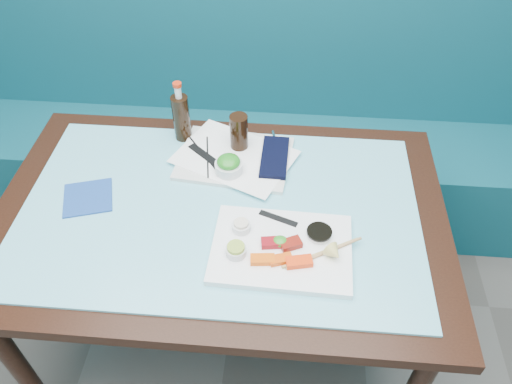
# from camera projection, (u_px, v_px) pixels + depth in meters

# --- Properties ---
(booth_bench) EXTENTS (3.00, 0.56, 1.17)m
(booth_bench) POSITION_uv_depth(u_px,v_px,m) (247.00, 136.00, 2.40)
(booth_bench) COLOR #0E4C58
(booth_bench) RESTS_ON ground
(dining_table) EXTENTS (1.40, 0.90, 0.75)m
(dining_table) POSITION_uv_depth(u_px,v_px,m) (221.00, 228.00, 1.60)
(dining_table) COLOR black
(dining_table) RESTS_ON ground
(glass_top) EXTENTS (1.22, 0.76, 0.01)m
(glass_top) POSITION_uv_depth(u_px,v_px,m) (219.00, 210.00, 1.54)
(glass_top) COLOR #69C2D3
(glass_top) RESTS_ON dining_table
(sashimi_plate) EXTENTS (0.40, 0.29, 0.02)m
(sashimi_plate) POSITION_uv_depth(u_px,v_px,m) (281.00, 249.00, 1.41)
(sashimi_plate) COLOR white
(sashimi_plate) RESTS_ON glass_top
(salmon_left) EXTENTS (0.07, 0.04, 0.02)m
(salmon_left) POSITION_uv_depth(u_px,v_px,m) (262.00, 260.00, 1.36)
(salmon_left) COLOR #E85509
(salmon_left) RESTS_ON sashimi_plate
(salmon_mid) EXTENTS (0.07, 0.05, 0.02)m
(salmon_mid) POSITION_uv_depth(u_px,v_px,m) (281.00, 259.00, 1.37)
(salmon_mid) COLOR #E34909
(salmon_mid) RESTS_ON sashimi_plate
(salmon_right) EXTENTS (0.08, 0.05, 0.02)m
(salmon_right) POSITION_uv_depth(u_px,v_px,m) (299.00, 262.00, 1.36)
(salmon_right) COLOR #F03609
(salmon_right) RESTS_ON sashimi_plate
(tuna_left) EXTENTS (0.06, 0.04, 0.02)m
(tuna_left) POSITION_uv_depth(u_px,v_px,m) (271.00, 243.00, 1.40)
(tuna_left) COLOR maroon
(tuna_left) RESTS_ON sashimi_plate
(tuna_right) EXTENTS (0.07, 0.06, 0.02)m
(tuna_right) POSITION_uv_depth(u_px,v_px,m) (291.00, 244.00, 1.40)
(tuna_right) COLOR maroon
(tuna_right) RESTS_ON sashimi_plate
(seaweed_garnish) EXTENTS (0.05, 0.05, 0.02)m
(seaweed_garnish) POSITION_uv_depth(u_px,v_px,m) (280.00, 241.00, 1.40)
(seaweed_garnish) COLOR #2B871F
(seaweed_garnish) RESTS_ON sashimi_plate
(ramekin_wasabi) EXTENTS (0.07, 0.07, 0.02)m
(ramekin_wasabi) POSITION_uv_depth(u_px,v_px,m) (236.00, 251.00, 1.38)
(ramekin_wasabi) COLOR silver
(ramekin_wasabi) RESTS_ON sashimi_plate
(wasabi_fill) EXTENTS (0.06, 0.06, 0.01)m
(wasabi_fill) POSITION_uv_depth(u_px,v_px,m) (236.00, 247.00, 1.37)
(wasabi_fill) COLOR #92AF38
(wasabi_fill) RESTS_ON ramekin_wasabi
(ramekin_ginger) EXTENTS (0.06, 0.06, 0.02)m
(ramekin_ginger) POSITION_uv_depth(u_px,v_px,m) (241.00, 227.00, 1.44)
(ramekin_ginger) COLOR silver
(ramekin_ginger) RESTS_ON sashimi_plate
(ginger_fill) EXTENTS (0.06, 0.06, 0.01)m
(ginger_fill) POSITION_uv_depth(u_px,v_px,m) (241.00, 223.00, 1.43)
(ginger_fill) COLOR beige
(ginger_fill) RESTS_ON ramekin_ginger
(soy_dish) EXTENTS (0.08, 0.08, 0.01)m
(soy_dish) POSITION_uv_depth(u_px,v_px,m) (319.00, 234.00, 1.43)
(soy_dish) COLOR white
(soy_dish) RESTS_ON sashimi_plate
(soy_fill) EXTENTS (0.08, 0.08, 0.01)m
(soy_fill) POSITION_uv_depth(u_px,v_px,m) (319.00, 232.00, 1.42)
(soy_fill) COLOR black
(soy_fill) RESTS_ON soy_dish
(lemon_wedge) EXTENTS (0.06, 0.06, 0.05)m
(lemon_wedge) POSITION_uv_depth(u_px,v_px,m) (334.00, 253.00, 1.36)
(lemon_wedge) COLOR #E0CD6A
(lemon_wedge) RESTS_ON sashimi_plate
(chopstick_sleeve) EXTENTS (0.12, 0.06, 0.00)m
(chopstick_sleeve) POSITION_uv_depth(u_px,v_px,m) (278.00, 218.00, 1.48)
(chopstick_sleeve) COLOR black
(chopstick_sleeve) RESTS_ON sashimi_plate
(wooden_chopstick_a) EXTENTS (0.22, 0.13, 0.01)m
(wooden_chopstick_a) POSITION_uv_depth(u_px,v_px,m) (321.00, 253.00, 1.39)
(wooden_chopstick_a) COLOR tan
(wooden_chopstick_a) RESTS_ON sashimi_plate
(wooden_chopstick_b) EXTENTS (0.21, 0.13, 0.01)m
(wooden_chopstick_b) POSITION_uv_depth(u_px,v_px,m) (324.00, 253.00, 1.38)
(wooden_chopstick_b) COLOR #AA7E50
(wooden_chopstick_b) RESTS_ON sashimi_plate
(serving_tray) EXTENTS (0.40, 0.31, 0.01)m
(serving_tray) POSITION_uv_depth(u_px,v_px,m) (235.00, 158.00, 1.69)
(serving_tray) COLOR silver
(serving_tray) RESTS_ON glass_top
(paper_placemat) EXTENTS (0.45, 0.39, 0.00)m
(paper_placemat) POSITION_uv_depth(u_px,v_px,m) (235.00, 156.00, 1.69)
(paper_placemat) COLOR white
(paper_placemat) RESTS_ON serving_tray
(seaweed_bowl) EXTENTS (0.12, 0.12, 0.04)m
(seaweed_bowl) POSITION_uv_depth(u_px,v_px,m) (229.00, 167.00, 1.62)
(seaweed_bowl) COLOR silver
(seaweed_bowl) RESTS_ON serving_tray
(seaweed_salad) EXTENTS (0.09, 0.09, 0.04)m
(seaweed_salad) POSITION_uv_depth(u_px,v_px,m) (229.00, 162.00, 1.60)
(seaweed_salad) COLOR #217D1C
(seaweed_salad) RESTS_ON seaweed_bowl
(cola_glass) EXTENTS (0.08, 0.08, 0.13)m
(cola_glass) POSITION_uv_depth(u_px,v_px,m) (239.00, 132.00, 1.68)
(cola_glass) COLOR black
(cola_glass) RESTS_ON serving_tray
(navy_pouch) EXTENTS (0.09, 0.21, 0.02)m
(navy_pouch) POSITION_uv_depth(u_px,v_px,m) (275.00, 157.00, 1.67)
(navy_pouch) COLOR black
(navy_pouch) RESTS_ON serving_tray
(fork) EXTENTS (0.03, 0.08, 0.01)m
(fork) POSITION_uv_depth(u_px,v_px,m) (275.00, 138.00, 1.75)
(fork) COLOR silver
(fork) RESTS_ON serving_tray
(black_chopstick_a) EXTENTS (0.14, 0.19, 0.01)m
(black_chopstick_a) POSITION_uv_depth(u_px,v_px,m) (205.00, 156.00, 1.68)
(black_chopstick_a) COLOR black
(black_chopstick_a) RESTS_ON serving_tray
(black_chopstick_b) EXTENTS (0.04, 0.21, 0.01)m
(black_chopstick_b) POSITION_uv_depth(u_px,v_px,m) (208.00, 157.00, 1.68)
(black_chopstick_b) COLOR black
(black_chopstick_b) RESTS_ON serving_tray
(tray_sleeve) EXTENTS (0.14, 0.13, 0.00)m
(tray_sleeve) POSITION_uv_depth(u_px,v_px,m) (206.00, 157.00, 1.68)
(tray_sleeve) COLOR black
(tray_sleeve) RESTS_ON serving_tray
(cola_bottle_body) EXTENTS (0.07, 0.07, 0.17)m
(cola_bottle_body) POSITION_uv_depth(u_px,v_px,m) (181.00, 118.00, 1.72)
(cola_bottle_body) COLOR black
(cola_bottle_body) RESTS_ON glass_top
(cola_bottle_neck) EXTENTS (0.02, 0.02, 0.04)m
(cola_bottle_neck) POSITION_uv_depth(u_px,v_px,m) (178.00, 92.00, 1.65)
(cola_bottle_neck) COLOR white
(cola_bottle_neck) RESTS_ON cola_bottle_body
(cola_bottle_cap) EXTENTS (0.03, 0.03, 0.01)m
(cola_bottle_cap) POSITION_uv_depth(u_px,v_px,m) (177.00, 85.00, 1.63)
(cola_bottle_cap) COLOR red
(cola_bottle_cap) RESTS_ON cola_bottle_neck
(blue_napkin) EXTENTS (0.18, 0.18, 0.01)m
(blue_napkin) POSITION_uv_depth(u_px,v_px,m) (88.00, 198.00, 1.57)
(blue_napkin) COLOR navy
(blue_napkin) RESTS_ON glass_top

